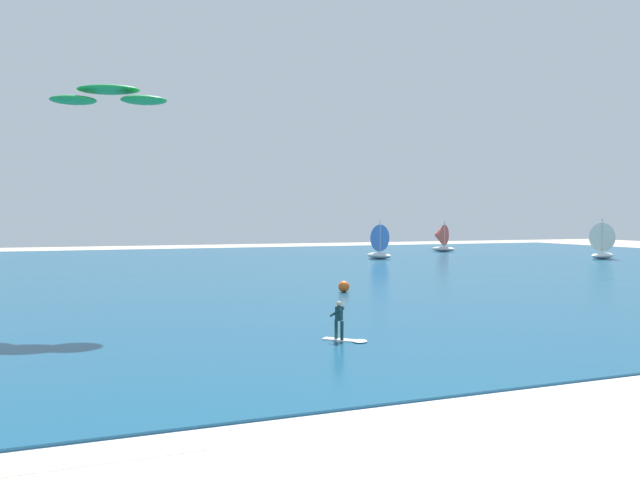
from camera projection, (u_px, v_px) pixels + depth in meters
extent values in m
plane|color=tan|center=(558.00, 460.00, 12.94)|extent=(220.00, 220.00, 0.00)
cube|color=navy|center=(200.00, 271.00, 59.48)|extent=(160.00, 90.00, 0.10)
cube|color=white|center=(487.00, 397.00, 17.51)|extent=(100.53, 2.28, 0.01)
cube|color=white|center=(339.00, 340.00, 25.27)|extent=(1.31, 1.29, 0.05)
cylinder|color=#143338|center=(342.00, 330.00, 25.07)|extent=(0.14, 0.14, 0.80)
cylinder|color=#143338|center=(336.00, 329.00, 25.44)|extent=(0.14, 0.14, 0.80)
cube|color=#143338|center=(339.00, 313.00, 25.23)|extent=(0.41, 0.41, 0.60)
sphere|color=tan|center=(339.00, 304.00, 25.22)|extent=(0.22, 0.22, 0.22)
cylinder|color=#143338|center=(335.00, 313.00, 25.06)|extent=(0.42, 0.41, 0.39)
cylinder|color=#143338|center=(339.00, 311.00, 25.46)|extent=(0.42, 0.41, 0.39)
ellipsoid|color=white|center=(360.00, 341.00, 24.89)|extent=(0.92, 0.92, 0.08)
ellipsoid|color=#198C3F|center=(108.00, 90.00, 30.36)|extent=(3.65, 2.89, 0.37)
ellipsoid|color=#198C3F|center=(73.00, 100.00, 30.37)|extent=(2.85, 2.60, 0.37)
ellipsoid|color=#198C3F|center=(144.00, 100.00, 30.39)|extent=(2.85, 2.60, 0.37)
ellipsoid|color=white|center=(379.00, 256.00, 76.95)|extent=(2.74, 4.41, 0.78)
cylinder|color=silver|center=(380.00, 236.00, 76.71)|extent=(0.13, 0.13, 4.17)
cone|color=#3F72CC|center=(375.00, 238.00, 77.42)|extent=(3.91, 2.89, 3.51)
ellipsoid|color=silver|center=(443.00, 249.00, 93.82)|extent=(3.35, 4.12, 0.75)
cylinder|color=silver|center=(444.00, 234.00, 93.62)|extent=(0.13, 0.13, 4.02)
cone|color=#D84C3F|center=(439.00, 235.00, 94.15)|extent=(3.78, 3.32, 3.37)
ellipsoid|color=white|center=(603.00, 256.00, 76.51)|extent=(4.60, 2.41, 0.82)
cylinder|color=silver|center=(602.00, 235.00, 76.31)|extent=(0.14, 0.14, 4.38)
cone|color=silver|center=(606.00, 237.00, 76.84)|extent=(2.66, 4.00, 3.68)
sphere|color=#E55919|center=(344.00, 286.00, 41.80)|extent=(0.79, 0.79, 0.79)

